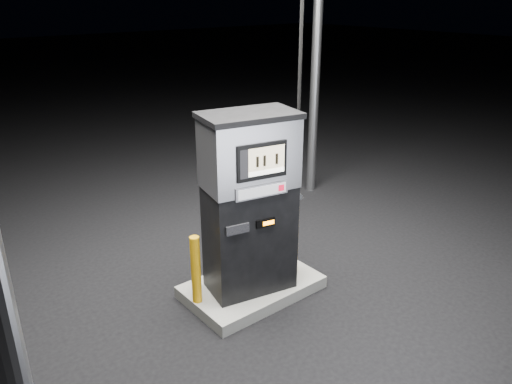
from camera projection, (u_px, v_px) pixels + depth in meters
ground at (252, 292)px, 6.15m from camera, size 80.00×80.00×0.00m
pump_island at (252, 287)px, 6.12m from camera, size 1.60×1.00×0.15m
fuel_dispenser at (250, 203)px, 5.62m from camera, size 1.22×0.83×4.39m
bollard_left at (196, 270)px, 5.56m from camera, size 0.13×0.13×0.82m
bollard_right at (294, 238)px, 6.22m from camera, size 0.12×0.12×0.88m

